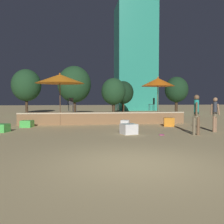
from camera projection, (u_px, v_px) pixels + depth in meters
ground_plane at (135, 164)px, 6.05m from camera, size 120.00×120.00×0.00m
wooden_deck at (102, 118)px, 16.51m from camera, size 10.37×2.31×0.75m
patio_umbrella_0 at (60, 79)px, 14.92m from camera, size 2.91×2.91×3.13m
patio_umbrella_1 at (158, 82)px, 15.89m from camera, size 2.14×2.14×3.00m
cube_seat_0 at (2, 128)px, 11.87m from camera, size 0.71×0.71×0.39m
cube_seat_1 at (129, 129)px, 11.20m from camera, size 0.78×0.78×0.46m
cube_seat_2 at (125, 124)px, 13.62m from camera, size 0.58×0.58×0.42m
cube_seat_3 at (169, 122)px, 14.40m from camera, size 0.71×0.71×0.50m
cube_seat_4 at (27, 124)px, 13.91m from camera, size 0.71×0.71×0.38m
person_0 at (196, 113)px, 10.88m from camera, size 0.29×0.48×1.76m
person_1 at (215, 114)px, 11.88m from camera, size 0.34×0.41×1.65m
bistro_chair_0 at (153, 103)px, 17.41m from camera, size 0.40×0.40×0.90m
bistro_chair_1 at (72, 103)px, 15.85m from camera, size 0.48×0.48×0.90m
bistro_chair_2 at (69, 103)px, 16.83m from camera, size 0.40×0.40×0.90m
frisbee_disc at (162, 135)px, 10.83m from camera, size 0.23×0.23×0.03m
background_tree_0 at (123, 93)px, 27.50m from camera, size 2.29×2.29×3.55m
background_tree_1 at (114, 92)px, 23.97m from camera, size 2.33×2.33×3.59m
background_tree_2 at (26, 85)px, 26.44m from camera, size 3.09×3.09×4.74m
background_tree_3 at (74, 84)px, 23.40m from camera, size 3.11×3.11×4.67m
background_tree_4 at (176, 90)px, 24.08m from camera, size 2.23×2.23×3.72m
distant_building at (135, 58)px, 35.29m from camera, size 5.38×4.78×14.65m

